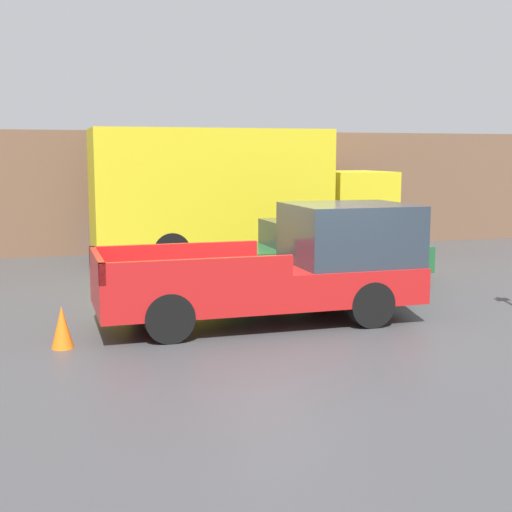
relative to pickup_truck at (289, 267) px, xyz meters
name	(u,v)px	position (x,y,z in m)	size (l,w,h in m)	color
ground_plane	(303,322)	(0.18, -0.23, -0.95)	(60.00, 60.00, 0.00)	#3D3D3F
building_wall	(189,192)	(0.18, 9.39, 0.83)	(28.00, 0.15, 3.56)	brown
pickup_truck	(289,267)	(0.00, 0.00, 0.00)	(5.51, 2.09, 2.02)	red
car	(321,251)	(1.79, 2.93, -0.19)	(4.63, 2.01, 1.45)	#1E592D
delivery_truck	(233,192)	(0.93, 7.13, 0.93)	(8.21, 2.42, 3.54)	gold
newspaper_box	(101,237)	(-2.47, 9.06, -0.40)	(0.45, 0.40, 1.10)	#194CB2
traffic_cone	(62,327)	(-3.86, -0.76, -0.63)	(0.34, 0.34, 0.65)	orange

